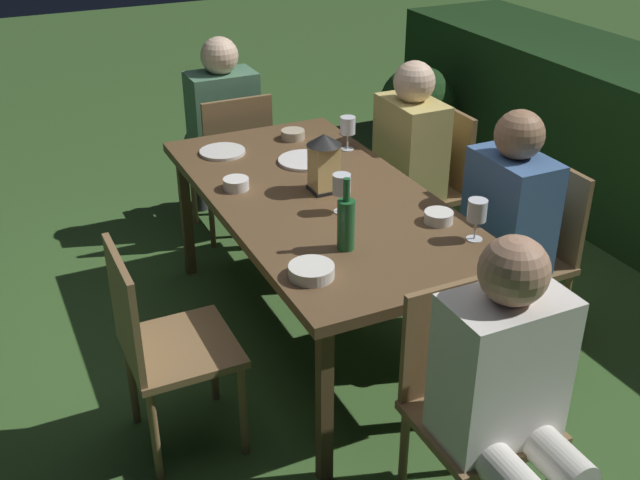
# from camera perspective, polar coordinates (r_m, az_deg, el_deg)

# --- Properties ---
(ground_plane) EXTENTS (16.00, 16.00, 0.00)m
(ground_plane) POSITION_cam_1_polar(r_m,az_deg,el_deg) (3.77, 0.00, -6.95)
(ground_plane) COLOR #385B28
(dining_table) EXTENTS (1.83, 0.91, 0.74)m
(dining_table) POSITION_cam_1_polar(r_m,az_deg,el_deg) (3.43, 0.00, 2.48)
(dining_table) COLOR brown
(dining_table) RESTS_ON ground
(chair_side_right_b) EXTENTS (0.42, 0.40, 0.87)m
(chair_side_right_b) POSITION_cam_1_polar(r_m,az_deg,el_deg) (3.63, 15.00, -0.53)
(chair_side_right_b) COLOR brown
(chair_side_right_b) RESTS_ON ground
(person_in_blue) EXTENTS (0.38, 0.47, 1.15)m
(person_in_blue) POSITION_cam_1_polar(r_m,az_deg,el_deg) (3.45, 12.79, 1.01)
(person_in_blue) COLOR #426699
(person_in_blue) RESTS_ON ground
(chair_head_near) EXTENTS (0.40, 0.42, 0.87)m
(chair_head_near) POSITION_cam_1_polar(r_m,az_deg,el_deg) (4.50, -6.40, 5.97)
(chair_head_near) COLOR brown
(chair_head_near) RESTS_ON ground
(person_in_green) EXTENTS (0.48, 0.38, 1.15)m
(person_in_green) POSITION_cam_1_polar(r_m,az_deg,el_deg) (4.62, -7.32, 8.53)
(person_in_green) COLOR #4C7A5B
(person_in_green) RESTS_ON ground
(chair_side_right_a) EXTENTS (0.42, 0.40, 0.87)m
(chair_side_right_a) POSITION_cam_1_polar(r_m,az_deg,el_deg) (4.22, 8.02, 4.32)
(chair_side_right_a) COLOR brown
(chair_side_right_a) RESTS_ON ground
(person_in_mustard) EXTENTS (0.38, 0.47, 1.15)m
(person_in_mustard) POSITION_cam_1_polar(r_m,az_deg,el_deg) (4.06, 5.83, 5.83)
(person_in_mustard) COLOR tan
(person_in_mustard) RESTS_ON ground
(chair_head_far) EXTENTS (0.40, 0.42, 0.87)m
(chair_head_far) POSITION_cam_1_polar(r_m,az_deg,el_deg) (2.69, 10.89, -11.25)
(chair_head_far) COLOR brown
(chair_head_far) RESTS_ON ground
(person_in_cream) EXTENTS (0.48, 0.38, 1.15)m
(person_in_cream) POSITION_cam_1_polar(r_m,az_deg,el_deg) (2.48, 13.84, -11.03)
(person_in_cream) COLOR white
(person_in_cream) RESTS_ON ground
(chair_side_left_b) EXTENTS (0.42, 0.40, 0.87)m
(chair_side_left_b) POSITION_cam_1_polar(r_m,az_deg,el_deg) (2.95, -11.56, -7.29)
(chair_side_left_b) COLOR brown
(chair_side_left_b) RESTS_ON ground
(lantern_centerpiece) EXTENTS (0.15, 0.15, 0.27)m
(lantern_centerpiece) POSITION_cam_1_polar(r_m,az_deg,el_deg) (3.39, 0.30, 5.92)
(lantern_centerpiece) COLOR black
(lantern_centerpiece) RESTS_ON dining_table
(green_bottle_on_table) EXTENTS (0.07, 0.07, 0.29)m
(green_bottle_on_table) POSITION_cam_1_polar(r_m,az_deg,el_deg) (2.92, 1.92, 1.27)
(green_bottle_on_table) COLOR #1E5B2D
(green_bottle_on_table) RESTS_ON dining_table
(wine_glass_a) EXTENTS (0.08, 0.08, 0.17)m
(wine_glass_a) POSITION_cam_1_polar(r_m,az_deg,el_deg) (3.86, 2.04, 8.27)
(wine_glass_a) COLOR silver
(wine_glass_a) RESTS_ON dining_table
(wine_glass_b) EXTENTS (0.08, 0.08, 0.17)m
(wine_glass_b) POSITION_cam_1_polar(r_m,az_deg,el_deg) (3.04, 11.43, 2.00)
(wine_glass_b) COLOR silver
(wine_glass_b) RESTS_ON dining_table
(wine_glass_c) EXTENTS (0.08, 0.08, 0.17)m
(wine_glass_c) POSITION_cam_1_polar(r_m,az_deg,el_deg) (3.21, 1.59, 3.97)
(wine_glass_c) COLOR silver
(wine_glass_c) RESTS_ON dining_table
(plate_a) EXTENTS (0.26, 0.26, 0.01)m
(plate_a) POSITION_cam_1_polar(r_m,az_deg,el_deg) (3.75, -1.10, 5.85)
(plate_a) COLOR white
(plate_a) RESTS_ON dining_table
(plate_b) EXTENTS (0.23, 0.23, 0.01)m
(plate_b) POSITION_cam_1_polar(r_m,az_deg,el_deg) (3.88, -7.16, 6.43)
(plate_b) COLOR silver
(plate_b) RESTS_ON dining_table
(bowl_olives) EXTENTS (0.12, 0.12, 0.05)m
(bowl_olives) POSITION_cam_1_polar(r_m,az_deg,el_deg) (3.19, 8.68, 1.71)
(bowl_olives) COLOR silver
(bowl_olives) RESTS_ON dining_table
(bowl_bread) EXTENTS (0.12, 0.12, 0.05)m
(bowl_bread) POSITION_cam_1_polar(r_m,az_deg,el_deg) (4.03, -2.00, 7.75)
(bowl_bread) COLOR #BCAD8E
(bowl_bread) RESTS_ON dining_table
(bowl_salad) EXTENTS (0.17, 0.17, 0.05)m
(bowl_salad) POSITION_cam_1_polar(r_m,az_deg,el_deg) (2.78, -0.63, -2.27)
(bowl_salad) COLOR silver
(bowl_salad) RESTS_ON dining_table
(bowl_dip) EXTENTS (0.11, 0.11, 0.05)m
(bowl_dip) POSITION_cam_1_polar(r_m,az_deg,el_deg) (3.47, -6.17, 4.14)
(bowl_dip) COLOR silver
(bowl_dip) RESTS_ON dining_table
(potted_plant_by_hedge) EXTENTS (0.53, 0.53, 0.74)m
(potted_plant_by_hedge) POSITION_cam_1_polar(r_m,az_deg,el_deg) (5.47, 7.13, 9.47)
(potted_plant_by_hedge) COLOR #9E5133
(potted_plant_by_hedge) RESTS_ON ground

